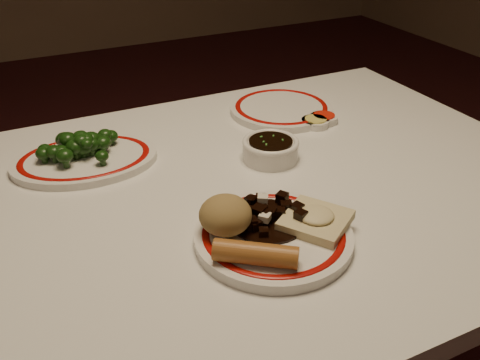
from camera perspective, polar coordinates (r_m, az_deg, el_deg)
name	(u,v)px	position (r m, az deg, el deg)	size (l,w,h in m)	color
dining_table	(255,223)	(1.06, 1.59, -4.61)	(1.20, 0.90, 0.75)	white
main_plate	(273,236)	(0.85, 3.58, -6.01)	(0.31, 0.31, 0.02)	silver
rice_mound	(225,215)	(0.83, -1.56, -3.75)	(0.08, 0.08, 0.06)	olive
spring_roll	(256,254)	(0.77, 1.68, -7.87)	(0.03, 0.03, 0.12)	#9B5E26
fried_wonton	(316,219)	(0.86, 8.10, -4.17)	(0.14, 0.14, 0.03)	beige
stirfry_heap	(267,215)	(0.87, 2.95, -3.76)	(0.13, 0.13, 0.03)	black
broccoli_plate	(85,159)	(1.11, -16.21, 2.13)	(0.31, 0.28, 0.02)	silver
broccoli_pile	(80,144)	(1.11, -16.72, 3.70)	(0.17, 0.12, 0.05)	#23471C
soy_bowl	(270,150)	(1.08, 3.27, 3.19)	(0.11, 0.11, 0.04)	silver
sweet_sour_dish	(324,119)	(1.26, 8.93, 6.49)	(0.06, 0.06, 0.02)	silver
mustard_dish	(315,122)	(1.24, 8.05, 6.10)	(0.06, 0.06, 0.02)	silver
far_plate	(281,109)	(1.30, 4.41, 7.60)	(0.26, 0.26, 0.02)	silver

